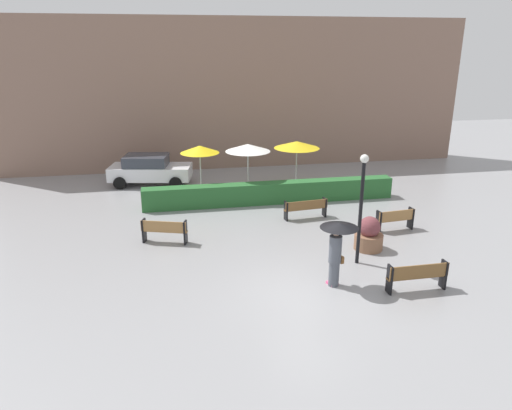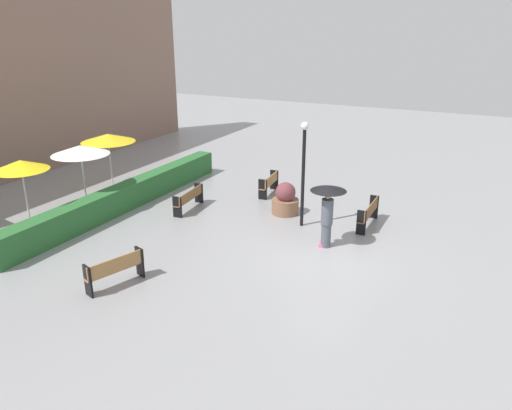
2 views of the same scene
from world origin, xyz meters
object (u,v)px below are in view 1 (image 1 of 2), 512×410
at_px(lamp_post, 362,198).
at_px(patio_umbrella_white, 248,148).
at_px(patio_umbrella_yellow_far, 297,145).
at_px(pedestrian_with_umbrella, 337,243).
at_px(bench_far_right, 395,218).
at_px(planter_pot, 369,235).
at_px(bench_back_row, 306,208).
at_px(bench_near_right, 418,275).
at_px(bench_far_left, 164,230).
at_px(parked_car, 150,169).
at_px(patio_umbrella_yellow, 200,149).

distance_m(lamp_post, patio_umbrella_white, 8.36).
distance_m(lamp_post, patio_umbrella_yellow_far, 9.20).
bearing_deg(pedestrian_with_umbrella, lamp_post, 46.85).
height_order(bench_far_right, planter_pot, planter_pot).
distance_m(bench_back_row, patio_umbrella_white, 4.42).
distance_m(bench_near_right, bench_far_left, 9.01).
bearing_deg(bench_near_right, bench_back_row, 102.66).
distance_m(bench_far_left, lamp_post, 7.28).
height_order(bench_near_right, parked_car, parked_car).
xyz_separation_m(bench_far_right, patio_umbrella_yellow, (-7.24, 5.97, 1.82)).
bearing_deg(planter_pot, patio_umbrella_yellow_far, 93.44).
bearing_deg(pedestrian_with_umbrella, bench_far_left, 140.12).
xyz_separation_m(pedestrian_with_umbrella, patio_umbrella_yellow_far, (1.62, 10.56, 0.81)).
relative_size(patio_umbrella_yellow, patio_umbrella_white, 0.96).
relative_size(pedestrian_with_umbrella, planter_pot, 1.66).
height_order(bench_far_left, planter_pot, planter_pot).
bearing_deg(planter_pot, bench_far_left, 165.19).
bearing_deg(lamp_post, patio_umbrella_yellow_far, 87.83).
distance_m(bench_back_row, planter_pot, 3.74).
xyz_separation_m(patio_umbrella_white, patio_umbrella_yellow_far, (2.73, 1.18, -0.19)).
bearing_deg(pedestrian_with_umbrella, patio_umbrella_white, 96.74).
bearing_deg(bench_far_right, patio_umbrella_yellow, 140.47).
bearing_deg(bench_back_row, bench_near_right, -77.34).
bearing_deg(patio_umbrella_yellow_far, bench_near_right, -86.68).
bearing_deg(bench_far_left, planter_pot, -14.81).
bearing_deg(bench_back_row, planter_pot, -69.12).
bearing_deg(patio_umbrella_yellow, parked_car, 134.10).
relative_size(pedestrian_with_umbrella, patio_umbrella_white, 0.79).
bearing_deg(parked_car, bench_near_right, -58.47).
bearing_deg(bench_far_left, patio_umbrella_white, 51.56).
xyz_separation_m(patio_umbrella_yellow, patio_umbrella_white, (2.24, -0.49, 0.09)).
distance_m(lamp_post, patio_umbrella_yellow, 9.68).
height_order(bench_far_left, pedestrian_with_umbrella, pedestrian_with_umbrella).
height_order(patio_umbrella_yellow, patio_umbrella_yellow_far, patio_umbrella_yellow).
bearing_deg(patio_umbrella_white, patio_umbrella_yellow, 167.70).
height_order(bench_far_right, bench_back_row, bench_far_right).
relative_size(patio_umbrella_yellow, parked_car, 0.56).
height_order(bench_far_left, bench_back_row, bench_far_left).
xyz_separation_m(bench_far_right, planter_pot, (-1.78, -1.51, 0.02)).
height_order(bench_far_left, parked_car, parked_car).
xyz_separation_m(patio_umbrella_white, parked_car, (-4.74, 3.07, -1.60)).
xyz_separation_m(bench_far_right, parked_car, (-9.74, 8.56, 0.31)).
bearing_deg(patio_umbrella_yellow_far, bench_back_row, -100.18).
height_order(lamp_post, parked_car, lamp_post).
bearing_deg(patio_umbrella_white, lamp_post, -73.44).
distance_m(planter_pot, parked_car, 12.84).
relative_size(planter_pot, patio_umbrella_yellow_far, 0.51).
height_order(bench_near_right, patio_umbrella_yellow, patio_umbrella_yellow).
xyz_separation_m(bench_back_row, patio_umbrella_white, (-1.89, 3.50, 1.93)).
relative_size(pedestrian_with_umbrella, patio_umbrella_yellow, 0.82).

